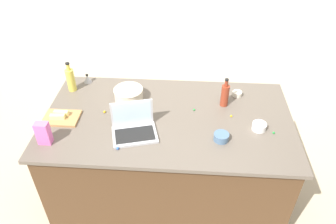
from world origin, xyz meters
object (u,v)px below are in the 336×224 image
object	(u,v)px
kitchen_timer	(88,79)
butter_stick_left	(57,117)
ramekin_medium	(221,137)
ramekin_wide	(259,126)
bottle_oil	(71,79)
laptop	(134,127)
ramekin_small	(237,94)
butter_stick_right	(61,113)
bottle_soy	(225,95)
mixing_bowl_large	(129,94)
cutting_board	(62,118)
candy_bag	(43,133)

from	to	relation	value
kitchen_timer	butter_stick_left	bearing A→B (deg)	-98.86
ramekin_medium	ramekin_wide	xyz separation A→B (m)	(0.28, 0.13, -0.00)
bottle_oil	butter_stick_left	bearing A→B (deg)	-88.17
laptop	ramekin_small	world-z (taller)	laptop
butter_stick_left	ramekin_wide	xyz separation A→B (m)	(1.48, 0.01, -0.01)
ramekin_medium	ramekin_wide	bearing A→B (deg)	25.39
laptop	ramekin_wide	world-z (taller)	laptop
ramekin_medium	kitchen_timer	distance (m)	1.30
butter_stick_right	ramekin_wide	distance (m)	1.47
laptop	ramekin_small	distance (m)	0.93
kitchen_timer	bottle_soy	bearing A→B (deg)	-12.30
bottle_oil	butter_stick_left	size ratio (longest dim) A/B	2.36
bottle_soy	ramekin_medium	size ratio (longest dim) A/B	2.27
bottle_oil	butter_stick_right	distance (m)	0.37
mixing_bowl_large	butter_stick_left	bearing A→B (deg)	-147.96
cutting_board	ramekin_small	size ratio (longest dim) A/B	3.38
kitchen_timer	ramekin_wide	bearing A→B (deg)	-20.84
bottle_oil	bottle_soy	bearing A→B (deg)	-5.72
mixing_bowl_large	cutting_board	world-z (taller)	mixing_bowl_large
bottle_oil	candy_bag	xyz separation A→B (m)	(0.01, -0.65, -0.02)
bottle_soy	ramekin_wide	bearing A→B (deg)	-49.95
laptop	kitchen_timer	xyz separation A→B (m)	(-0.50, 0.63, -0.01)
cutting_board	ramekin_small	xyz separation A→B (m)	(1.35, 0.40, 0.01)
kitchen_timer	cutting_board	bearing A→B (deg)	-97.20
ramekin_wide	kitchen_timer	bearing A→B (deg)	159.16
ramekin_medium	ramekin_wide	world-z (taller)	ramekin_medium
cutting_board	butter_stick_left	world-z (taller)	butter_stick_left
cutting_board	ramekin_wide	xyz separation A→B (m)	(1.46, -0.02, 0.02)
ramekin_medium	kitchen_timer	size ratio (longest dim) A/B	1.38
butter_stick_right	ramekin_small	size ratio (longest dim) A/B	1.41
mixing_bowl_large	butter_stick_left	size ratio (longest dim) A/B	2.15
mixing_bowl_large	bottle_oil	distance (m)	0.51
butter_stick_right	laptop	bearing A→B (deg)	-13.20
ramekin_wide	candy_bag	world-z (taller)	candy_bag
butter_stick_right	cutting_board	bearing A→B (deg)	-75.25
ramekin_medium	mixing_bowl_large	bearing A→B (deg)	149.03
bottle_soy	butter_stick_left	size ratio (longest dim) A/B	2.19
bottle_oil	ramekin_medium	xyz separation A→B (m)	(1.21, -0.54, -0.08)
mixing_bowl_large	laptop	bearing A→B (deg)	-75.52
ramekin_wide	candy_bag	xyz separation A→B (m)	(-1.49, -0.24, 0.06)
mixing_bowl_large	bottle_oil	xyz separation A→B (m)	(-0.50, 0.11, 0.05)
butter_stick_right	ramekin_small	distance (m)	1.40
cutting_board	kitchen_timer	world-z (taller)	kitchen_timer
laptop	butter_stick_right	distance (m)	0.59
mixing_bowl_large	ramekin_wide	size ratio (longest dim) A/B	2.31
laptop	butter_stick_right	bearing A→B (deg)	166.80
butter_stick_left	ramekin_small	bearing A→B (deg)	17.04
bottle_soy	butter_stick_left	xyz separation A→B (m)	(-1.25, -0.28, -0.06)
bottle_soy	candy_bag	bearing A→B (deg)	-157.39
mixing_bowl_large	bottle_soy	size ratio (longest dim) A/B	0.98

